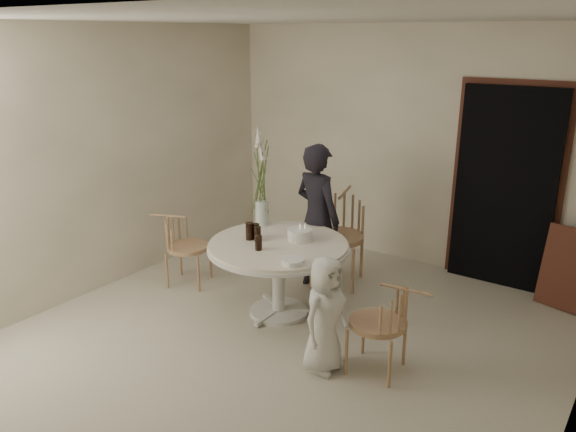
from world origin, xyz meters
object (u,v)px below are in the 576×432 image
Objects in this scene: girl at (317,218)px; flower_vase at (261,185)px; chair_left at (178,239)px; chair_far at (341,224)px; birthday_cake at (300,235)px; table at (278,254)px; boy at (325,315)px; chair_right at (391,317)px.

flower_vase is at bearing 56.68° from girl.
chair_left is 0.50× the size of girl.
birthday_cake is at bearing -102.11° from chair_far.
chair_left is (-1.30, -0.04, -0.12)m from table.
boy reaches higher than birthday_cake.
table is 0.27m from birthday_cake.
chair_left is (-2.61, 0.28, -0.00)m from chair_right.
table is 1.37× the size of chair_far.
birthday_cake is at bearing 53.09° from table.
flower_vase reaches higher than chair_left.
birthday_cake is (0.07, -0.90, 0.16)m from chair_far.
flower_vase is (-1.30, 0.87, 0.67)m from boy.
table is 5.71× the size of birthday_cake.
boy is 1.07m from birthday_cake.
chair_far is 0.96× the size of flower_vase.
table is at bearing -109.79° from chair_right.
flower_vase is at bearing -116.28° from chair_right.
chair_left is at bearing 44.04° from girl.
chair_far is 4.17× the size of birthday_cake.
boy is at bearing -69.51° from chair_right.
girl is at bearing -120.23° from chair_far.
girl is 1.57m from boy.
girl is (-0.09, -0.35, 0.15)m from chair_far.
birthday_cake is 0.23× the size of flower_vase.
chair_left is 2.21m from boy.
chair_right is 2.62m from chair_left.
girl reaches higher than table.
chair_far is 1.75m from chair_left.
chair_right is (1.31, -0.32, -0.11)m from table.
chair_far is at bearing -144.05° from chair_right.
boy reaches higher than table.
birthday_cake reaches higher than chair_right.
birthday_cake is (1.42, 0.21, 0.29)m from chair_left.
chair_far is at bearing 86.80° from table.
chair_right is 1.98m from flower_vase.
flower_vase is at bearing 143.67° from table.
girl is (1.27, 0.76, 0.28)m from chair_left.
chair_far is 0.92m from birthday_cake.
table is at bearing -126.91° from birthday_cake.
table is 1.71× the size of chair_right.
table is 1.07m from chair_far.
girl is at bearing 39.42° from boy.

